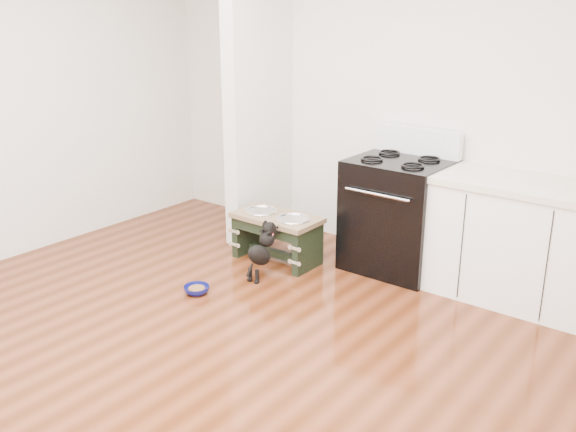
# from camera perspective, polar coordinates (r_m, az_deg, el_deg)

# --- Properties ---
(ground) EXTENTS (5.00, 5.00, 0.00)m
(ground) POSITION_cam_1_polar(r_m,az_deg,el_deg) (4.08, -9.10, -13.09)
(ground) COLOR #461F0C
(ground) RESTS_ON ground
(room_shell) EXTENTS (5.00, 5.00, 5.00)m
(room_shell) POSITION_cam_1_polar(r_m,az_deg,el_deg) (3.51, -10.45, 10.02)
(room_shell) COLOR silver
(room_shell) RESTS_ON ground
(partition_wall) EXTENTS (0.15, 0.80, 2.70)m
(partition_wall) POSITION_cam_1_polar(r_m,az_deg,el_deg) (5.86, -2.62, 10.99)
(partition_wall) COLOR silver
(partition_wall) RESTS_ON ground
(oven_range) EXTENTS (0.76, 0.69, 1.14)m
(oven_range) POSITION_cam_1_polar(r_m,az_deg,el_deg) (5.31, 9.72, 0.27)
(oven_range) COLOR black
(oven_range) RESTS_ON ground
(cabinet_run) EXTENTS (1.24, 0.64, 0.91)m
(cabinet_run) POSITION_cam_1_polar(r_m,az_deg,el_deg) (4.98, 19.73, -2.15)
(cabinet_run) COLOR white
(cabinet_run) RESTS_ON ground
(dog_feeder) EXTENTS (0.75, 0.40, 0.43)m
(dog_feeder) POSITION_cam_1_polar(r_m,az_deg,el_deg) (5.43, -1.04, -1.13)
(dog_feeder) COLOR black
(dog_feeder) RESTS_ON ground
(puppy) EXTENTS (0.13, 0.38, 0.46)m
(puppy) POSITION_cam_1_polar(r_m,az_deg,el_deg) (5.12, -2.30, -2.92)
(puppy) COLOR black
(puppy) RESTS_ON ground
(floor_bowl) EXTENTS (0.22, 0.22, 0.06)m
(floor_bowl) POSITION_cam_1_polar(r_m,az_deg,el_deg) (4.97, -8.12, -6.51)
(floor_bowl) COLOR #0D105B
(floor_bowl) RESTS_ON ground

